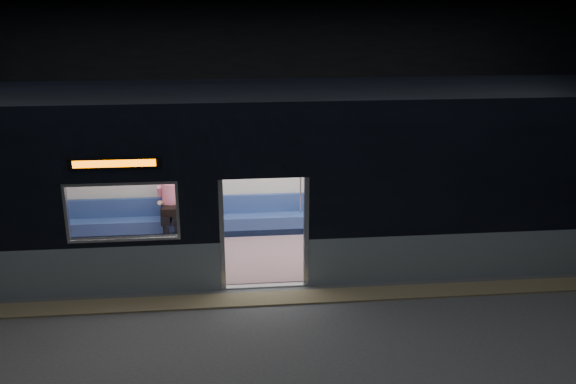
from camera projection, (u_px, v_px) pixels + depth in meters
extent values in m
cube|color=#47494C|center=(269.00, 316.00, 10.00)|extent=(24.00, 14.00, 0.01)
cube|color=black|center=(249.00, 97.00, 15.85)|extent=(24.00, 0.04, 5.00)
cube|color=#8C7F59|center=(267.00, 299.00, 10.52)|extent=(22.80, 0.50, 0.03)
cube|color=gray|center=(525.00, 252.00, 11.33)|extent=(8.30, 0.12, 0.90)
cube|color=black|center=(535.00, 170.00, 10.84)|extent=(8.30, 0.12, 2.30)
cube|color=black|center=(263.00, 145.00, 10.20)|extent=(1.40, 0.12, 1.15)
cube|color=#B7BABC|center=(222.00, 235.00, 10.62)|extent=(0.08, 0.14, 2.05)
cube|color=#B7BABC|center=(306.00, 232.00, 10.76)|extent=(0.08, 0.14, 2.05)
cube|color=black|center=(114.00, 163.00, 9.97)|extent=(1.50, 0.04, 0.18)
cube|color=#FF6800|center=(114.00, 163.00, 9.96)|extent=(1.34, 0.03, 0.12)
cube|color=silver|center=(256.00, 160.00, 13.24)|extent=(18.00, 0.12, 3.20)
cube|color=black|center=(258.00, 93.00, 11.37)|extent=(18.00, 3.00, 0.15)
cube|color=gray|center=(260.00, 253.00, 12.36)|extent=(17.76, 2.76, 0.04)
cube|color=silver|center=(259.00, 141.00, 11.65)|extent=(17.76, 2.76, 0.10)
cube|color=#2F4588|center=(257.00, 223.00, 13.36)|extent=(11.00, 0.48, 0.41)
cube|color=#2F4588|center=(257.00, 203.00, 13.41)|extent=(11.00, 0.10, 0.40)
cube|color=#70525C|center=(81.00, 273.00, 10.95)|extent=(4.40, 0.48, 0.41)
cube|color=#70525C|center=(437.00, 258.00, 11.58)|extent=(4.40, 0.48, 0.41)
cylinder|color=silver|center=(210.00, 221.00, 10.85)|extent=(0.04, 0.04, 2.26)
cylinder|color=silver|center=(212.00, 184.00, 12.99)|extent=(0.04, 0.04, 2.26)
cylinder|color=silver|center=(315.00, 218.00, 11.03)|extent=(0.04, 0.04, 2.26)
cylinder|color=silver|center=(301.00, 182.00, 13.17)|extent=(0.04, 0.04, 2.26)
cylinder|color=silver|center=(256.00, 148.00, 12.80)|extent=(11.00, 0.03, 0.03)
cube|color=black|center=(166.00, 218.00, 12.85)|extent=(0.19, 0.52, 0.18)
cube|color=black|center=(178.00, 217.00, 12.87)|extent=(0.19, 0.52, 0.18)
cylinder|color=black|center=(166.00, 235.00, 12.71)|extent=(0.12, 0.12, 0.43)
cylinder|color=black|center=(178.00, 234.00, 12.73)|extent=(0.12, 0.12, 0.43)
cube|color=pink|center=(173.00, 213.00, 13.06)|extent=(0.45, 0.25, 0.22)
cylinder|color=pink|center=(172.00, 195.00, 12.97)|extent=(0.44, 0.44, 0.58)
sphere|color=tan|center=(171.00, 177.00, 12.82)|extent=(0.23, 0.23, 0.23)
sphere|color=black|center=(171.00, 174.00, 12.85)|extent=(0.25, 0.25, 0.25)
cube|color=black|center=(169.00, 211.00, 12.72)|extent=(0.35, 0.30, 0.17)
cube|color=white|center=(345.00, 164.00, 13.39)|extent=(1.00, 0.03, 0.65)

